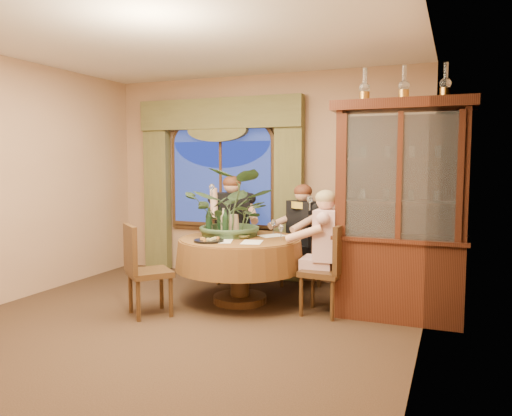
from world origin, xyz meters
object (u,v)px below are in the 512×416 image
at_px(chair_back, 229,246).
at_px(china_cabinet, 401,211).
at_px(chair_front_left, 150,270).
at_px(chair_back_right, 300,250).
at_px(oil_lamp_left, 365,85).
at_px(wine_bottle_4, 209,222).
at_px(person_scarf, 304,237).
at_px(dining_table, 240,270).
at_px(chair_right, 322,270).
at_px(person_pink, 327,251).
at_px(wine_bottle_2, 220,220).
at_px(wine_bottle_3, 210,220).
at_px(stoneware_vase, 234,225).
at_px(olive_bowl, 243,237).
at_px(centerpiece_plant, 234,179).
at_px(oil_lamp_center, 404,83).
at_px(wine_bottle_0, 225,224).
at_px(oil_lamp_right, 446,80).
at_px(wine_bottle_1, 224,222).
at_px(person_back, 232,229).

bearing_deg(chair_back, china_cabinet, 128.64).
bearing_deg(chair_front_left, chair_back_right, 97.80).
bearing_deg(oil_lamp_left, wine_bottle_4, -177.03).
height_order(oil_lamp_left, person_scarf, oil_lamp_left).
bearing_deg(oil_lamp_left, dining_table, -177.22).
distance_m(chair_right, wine_bottle_4, 1.45).
xyz_separation_m(china_cabinet, person_pink, (-0.75, -0.02, -0.45)).
relative_size(chair_right, wine_bottle_2, 2.91).
relative_size(chair_right, person_scarf, 0.72).
bearing_deg(oil_lamp_left, person_pink, -176.64).
xyz_separation_m(china_cabinet, wine_bottle_3, (-2.21, 0.07, -0.20)).
bearing_deg(wine_bottle_2, stoneware_vase, -16.22).
xyz_separation_m(olive_bowl, wine_bottle_4, (-0.44, 0.02, 0.14)).
bearing_deg(oil_lamp_left, olive_bowl, -175.38).
relative_size(dining_table, chair_back, 1.54).
height_order(stoneware_vase, centerpiece_plant, centerpiece_plant).
xyz_separation_m(stoneware_vase, olive_bowl, (0.19, -0.18, -0.10)).
height_order(oil_lamp_center, wine_bottle_4, oil_lamp_center).
xyz_separation_m(chair_back_right, chair_front_left, (-1.13, -1.72, 0.00)).
height_order(chair_back_right, person_pink, person_pink).
relative_size(chair_front_left, wine_bottle_0, 2.91).
relative_size(stoneware_vase, wine_bottle_3, 0.76).
bearing_deg(wine_bottle_3, dining_table, -16.45).
distance_m(oil_lamp_right, chair_right, 2.24).
bearing_deg(wine_bottle_4, chair_back_right, 49.25).
bearing_deg(person_pink, wine_bottle_2, 80.95).
relative_size(person_pink, wine_bottle_4, 4.01).
relative_size(china_cabinet, wine_bottle_1, 6.75).
bearing_deg(chair_front_left, stoneware_vase, 100.19).
bearing_deg(china_cabinet, wine_bottle_2, 176.40).
bearing_deg(wine_bottle_2, chair_right, -12.15).
xyz_separation_m(china_cabinet, person_back, (-2.24, 0.78, -0.40)).
relative_size(chair_right, wine_bottle_1, 2.91).
height_order(chair_front_left, wine_bottle_0, wine_bottle_0).
relative_size(dining_table, oil_lamp_right, 4.34).
distance_m(chair_front_left, person_back, 1.66).
xyz_separation_m(chair_right, wine_bottle_0, (-1.13, -0.00, 0.44)).
relative_size(chair_front_left, person_scarf, 0.72).
distance_m(china_cabinet, oil_lamp_right, 1.34).
distance_m(china_cabinet, chair_right, 1.01).
bearing_deg(china_cabinet, chair_right, -168.48).
distance_m(oil_lamp_left, wine_bottle_2, 2.27).
bearing_deg(stoneware_vase, wine_bottle_1, -135.47).
xyz_separation_m(china_cabinet, chair_back_right, (-1.32, 0.87, -0.63)).
distance_m(dining_table, oil_lamp_center, 2.68).
xyz_separation_m(china_cabinet, wine_bottle_0, (-1.90, -0.16, -0.20)).
distance_m(chair_back, wine_bottle_0, 1.14).
height_order(oil_lamp_right, person_pink, oil_lamp_right).
height_order(oil_lamp_right, chair_back, oil_lamp_right).
height_order(person_scarf, wine_bottle_1, person_scarf).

